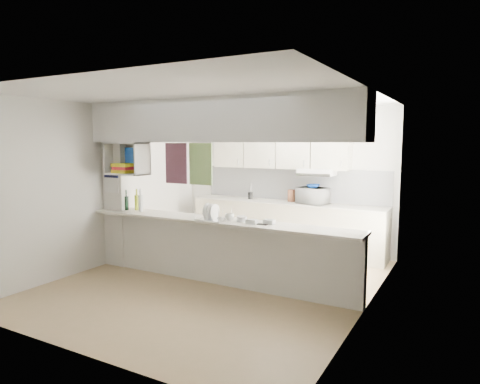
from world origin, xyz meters
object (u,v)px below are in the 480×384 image
Objects in this scene: microwave at (313,196)px; dish_rack at (213,213)px; bowl at (313,186)px; wine_bottles at (135,202)px.

microwave is 1.14× the size of dish_rack.
bowl is 3.05m from wine_bottles.
bowl is (0.00, -0.01, 0.17)m from microwave.
microwave is at bearing 75.73° from dish_rack.
bowl is at bearing 113.54° from microwave.
bowl is 0.61× the size of wine_bottles.
dish_rack is (-0.71, -2.16, -0.05)m from microwave.
microwave is 3.05m from wine_bottles.
bowl is 0.50× the size of dish_rack.
dish_rack is (-0.72, -2.14, -0.23)m from bowl.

